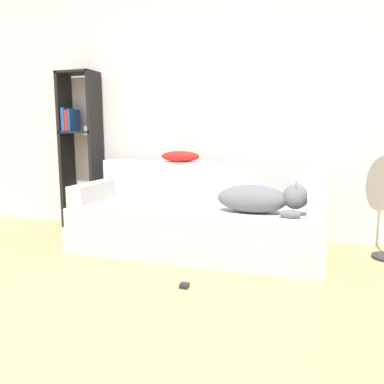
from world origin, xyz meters
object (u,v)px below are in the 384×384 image
(couch, at_px, (195,229))
(power_adapter, at_px, (184,286))
(dog, at_px, (261,199))
(throw_pillow, at_px, (180,156))
(bookshelf, at_px, (80,142))
(laptop, at_px, (189,208))

(couch, distance_m, power_adapter, 0.85)
(dog, xyz_separation_m, power_adapter, (-0.41, -0.73, -0.50))
(throw_pillow, height_order, bookshelf, bookshelf)
(laptop, bearing_deg, couch, 59.07)
(throw_pillow, relative_size, bookshelf, 0.23)
(laptop, relative_size, throw_pillow, 0.84)
(dog, bearing_deg, bookshelf, 164.40)
(dog, bearing_deg, power_adapter, -119.60)
(couch, xyz_separation_m, throw_pillow, (-0.25, 0.34, 0.62))
(couch, distance_m, throw_pillow, 0.75)
(bookshelf, bearing_deg, dog, -15.60)
(couch, height_order, bookshelf, bookshelf)
(laptop, bearing_deg, bookshelf, 144.60)
(throw_pillow, bearing_deg, bookshelf, 172.57)
(bookshelf, bearing_deg, power_adapter, -38.34)
(dog, relative_size, throw_pillow, 1.90)
(laptop, height_order, bookshelf, bookshelf)
(couch, height_order, throw_pillow, throw_pillow)
(laptop, bearing_deg, throw_pillow, 104.20)
(bookshelf, bearing_deg, couch, -18.49)
(throw_pillow, bearing_deg, couch, -52.87)
(power_adapter, bearing_deg, laptop, 105.56)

